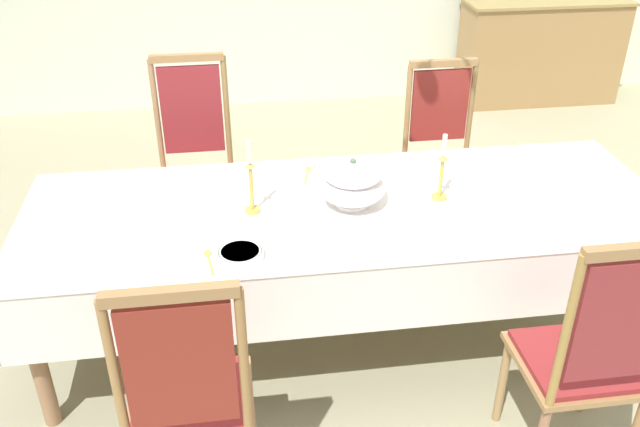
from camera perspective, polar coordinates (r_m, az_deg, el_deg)
The scene contains 15 objects.
ground at distance 3.71m, azimuth 1.38°, elevation -7.66°, with size 8.16×6.08×0.04m, color #9C9A7A.
dining_table at distance 3.12m, azimuth 2.28°, elevation -0.44°, with size 2.89×1.00×0.74m.
tablecloth at distance 3.12m, azimuth 2.28°, elevation -0.48°, with size 2.91×1.02×0.32m.
chair_south_a at distance 2.43m, azimuth -10.95°, elevation -14.79°, with size 0.44×0.42×1.10m.
chair_north_a at distance 3.93m, azimuth -10.36°, elevation 4.37°, with size 0.44×0.42×1.16m.
chair_south_b at distance 2.72m, azimuth 21.66°, elevation -10.88°, with size 0.44×0.42×1.12m.
chair_north_b at distance 4.13m, azimuth 10.21°, elevation 5.18°, with size 0.44×0.42×1.06m.
soup_tureen at distance 3.04m, azimuth 2.74°, elevation 2.59°, with size 0.29×0.29×0.23m.
candlestick_west at distance 2.98m, azimuth -5.78°, elevation 2.44°, with size 0.07×0.07×0.34m.
candlestick_east at distance 3.13m, azimuth 10.12°, elevation 3.26°, with size 0.07×0.07×0.32m.
bowl_near_left at distance 2.72m, azimuth -6.69°, elevation -3.37°, with size 0.19×0.19×0.04m.
bowl_near_right at distance 3.36m, azimuth 0.94°, elevation 3.75°, with size 0.18×0.18×0.03m.
spoon_primary at distance 2.76m, azimuth -9.33°, elevation -3.52°, with size 0.04×0.18×0.01m.
spoon_secondary at distance 3.38m, azimuth -1.04°, elevation 3.60°, with size 0.05×0.18×0.01m.
sideboard at distance 6.56m, azimuth 17.91°, elevation 12.79°, with size 1.44×0.48×0.90m.
Camera 1 is at (-0.50, -2.89, 2.26)m, focal length 38.26 mm.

